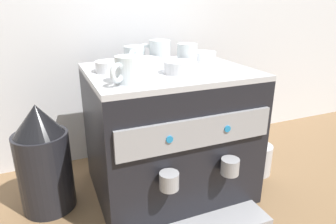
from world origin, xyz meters
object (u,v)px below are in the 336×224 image
object	(u,v)px
espresso_machine	(168,133)
coffee_grinder	(44,160)
ceramic_bowl_0	(110,67)
ceramic_cup_2	(158,52)
ceramic_bowl_1	(180,67)
ceramic_cup_0	(188,55)
milk_pitcher	(258,159)
ceramic_bowl_3	(202,57)
ceramic_cup_1	(128,70)
ceramic_bowl_2	(144,64)
ceramic_cup_3	(134,55)

from	to	relation	value
espresso_machine	coffee_grinder	xyz separation A→B (m)	(-0.42, 0.05, -0.05)
ceramic_bowl_0	coffee_grinder	size ratio (longest dim) A/B	0.25
ceramic_cup_2	ceramic_bowl_1	size ratio (longest dim) A/B	1.06
ceramic_cup_0	milk_pitcher	xyz separation A→B (m)	(0.30, -0.06, -0.44)
ceramic_bowl_0	ceramic_cup_2	bearing A→B (deg)	17.78
ceramic_bowl_3	milk_pitcher	world-z (taller)	ceramic_bowl_3
milk_pitcher	ceramic_bowl_3	bearing A→B (deg)	149.98
coffee_grinder	ceramic_cup_1	bearing A→B (deg)	-34.69
ceramic_cup_0	coffee_grinder	distance (m)	0.59
espresso_machine	ceramic_cup_0	world-z (taller)	ceramic_cup_0
ceramic_cup_1	ceramic_bowl_3	bearing A→B (deg)	30.00
coffee_grinder	ceramic_cup_2	bearing A→B (deg)	5.77
ceramic_bowl_2	ceramic_cup_3	bearing A→B (deg)	91.16
ceramic_cup_2	milk_pitcher	world-z (taller)	ceramic_cup_2
ceramic_bowl_0	milk_pitcher	bearing A→B (deg)	-8.29
ceramic_bowl_0	ceramic_bowl_1	world-z (taller)	ceramic_bowl_1
ceramic_bowl_3	milk_pitcher	bearing A→B (deg)	-30.02
ceramic_cup_3	ceramic_bowl_0	bearing A→B (deg)	-137.56
ceramic_bowl_2	ceramic_cup_1	bearing A→B (deg)	-122.52
ceramic_bowl_1	ceramic_bowl_3	size ratio (longest dim) A/B	1.05
ceramic_cup_2	coffee_grinder	world-z (taller)	ceramic_cup_2
espresso_machine	ceramic_cup_0	bearing A→B (deg)	9.70
milk_pitcher	ceramic_cup_2	bearing A→B (deg)	159.29
ceramic_cup_0	ceramic_cup_1	distance (m)	0.28
espresso_machine	ceramic_cup_3	world-z (taller)	ceramic_cup_3
ceramic_cup_3	milk_pitcher	world-z (taller)	ceramic_cup_3
coffee_grinder	milk_pitcher	distance (m)	0.82
espresso_machine	coffee_grinder	world-z (taller)	espresso_machine
ceramic_cup_3	ceramic_bowl_0	distance (m)	0.15
ceramic_cup_0	ceramic_bowl_2	size ratio (longest dim) A/B	0.88
ceramic_bowl_1	ceramic_bowl_2	xyz separation A→B (m)	(-0.08, 0.10, -0.00)
ceramic_cup_2	ceramic_bowl_1	bearing A→B (deg)	-86.41
ceramic_cup_3	milk_pitcher	bearing A→B (deg)	-22.06
ceramic_cup_3	ceramic_bowl_1	bearing A→B (deg)	-66.95
ceramic_cup_1	coffee_grinder	xyz separation A→B (m)	(-0.25, 0.17, -0.32)
espresso_machine	ceramic_cup_0	xyz separation A→B (m)	(0.08, 0.01, 0.27)
ceramic_cup_3	coffee_grinder	xyz separation A→B (m)	(-0.35, -0.08, -0.31)
ceramic_bowl_1	ceramic_cup_1	bearing A→B (deg)	-163.47
espresso_machine	milk_pitcher	world-z (taller)	espresso_machine
espresso_machine	ceramic_bowl_3	bearing A→B (deg)	24.36
ceramic_bowl_0	ceramic_bowl_3	size ratio (longest dim) A/B	0.95
ceramic_bowl_3	coffee_grinder	bearing A→B (deg)	-177.90
ceramic_cup_0	espresso_machine	bearing A→B (deg)	-170.30
espresso_machine	milk_pitcher	distance (m)	0.42
ceramic_cup_2	milk_pitcher	size ratio (longest dim) A/B	0.89
espresso_machine	ceramic_cup_2	xyz separation A→B (m)	(0.00, 0.10, 0.27)
ceramic_cup_0	ceramic_bowl_3	world-z (taller)	ceramic_cup_0
ceramic_bowl_3	coffee_grinder	size ratio (longest dim) A/B	0.27
espresso_machine	coffee_grinder	bearing A→B (deg)	172.61
ceramic_bowl_2	milk_pitcher	size ratio (longest dim) A/B	0.84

